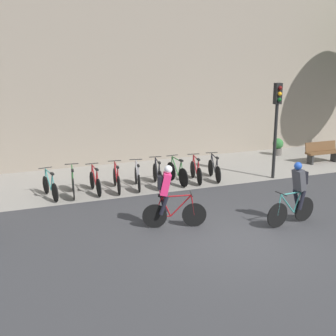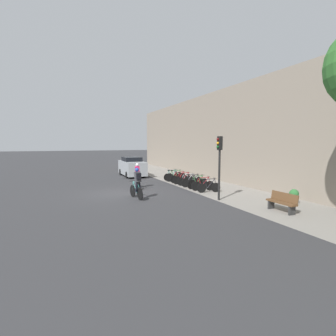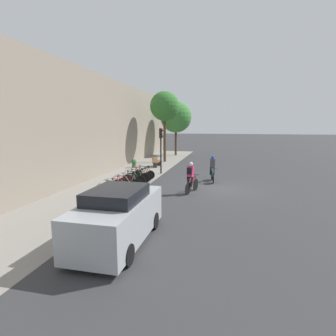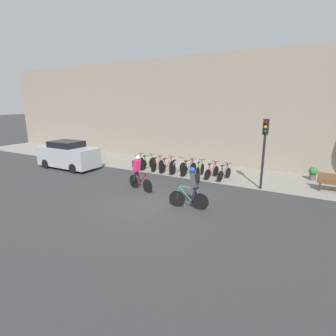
# 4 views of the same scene
# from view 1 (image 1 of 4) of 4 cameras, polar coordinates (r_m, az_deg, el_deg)

# --- Properties ---
(ground) EXTENTS (200.00, 200.00, 0.00)m
(ground) POSITION_cam_1_polar(r_m,az_deg,el_deg) (12.39, 8.76, -8.80)
(ground) COLOR #333335
(kerb_strip) EXTENTS (44.00, 4.50, 0.01)m
(kerb_strip) POSITION_cam_1_polar(r_m,az_deg,el_deg) (18.20, -1.76, -0.83)
(kerb_strip) COLOR gray
(kerb_strip) RESTS_ON ground
(building_facade) EXTENTS (44.00, 0.60, 7.62)m
(building_facade) POSITION_cam_1_polar(r_m,az_deg,el_deg) (19.97, -4.33, 11.63)
(building_facade) COLOR gray
(building_facade) RESTS_ON ground
(cyclist_pink) EXTENTS (1.73, 0.63, 1.78)m
(cyclist_pink) POSITION_cam_1_polar(r_m,az_deg,el_deg) (12.80, -0.00, -3.31)
(cyclist_pink) COLOR black
(cyclist_pink) RESTS_ON ground
(cyclist_grey) EXTENTS (1.71, 0.52, 1.80)m
(cyclist_grey) POSITION_cam_1_polar(r_m,az_deg,el_deg) (13.58, 15.40, -2.77)
(cyclist_grey) COLOR black
(cyclist_grey) RESTS_ON ground
(parked_bike_0) EXTENTS (0.46, 1.58, 0.94)m
(parked_bike_0) POSITION_cam_1_polar(r_m,az_deg,el_deg) (15.93, -14.17, -2.21)
(parked_bike_0) COLOR black
(parked_bike_0) RESTS_ON ground
(parked_bike_1) EXTENTS (0.46, 1.71, 0.99)m
(parked_bike_1) POSITION_cam_1_polar(r_m,az_deg,el_deg) (16.01, -11.51, -1.83)
(parked_bike_1) COLOR black
(parked_bike_1) RESTS_ON ground
(parked_bike_2) EXTENTS (0.46, 1.58, 0.94)m
(parked_bike_2) POSITION_cam_1_polar(r_m,az_deg,el_deg) (16.15, -8.86, -1.68)
(parked_bike_2) COLOR black
(parked_bike_2) RESTS_ON ground
(parked_bike_3) EXTENTS (0.46, 1.70, 0.96)m
(parked_bike_3) POSITION_cam_1_polar(r_m,az_deg,el_deg) (16.31, -6.28, -1.37)
(parked_bike_3) COLOR black
(parked_bike_3) RESTS_ON ground
(parked_bike_4) EXTENTS (0.49, 1.63, 0.94)m
(parked_bike_4) POSITION_cam_1_polar(r_m,az_deg,el_deg) (16.52, -3.75, -1.15)
(parked_bike_4) COLOR black
(parked_bike_4) RESTS_ON ground
(parked_bike_5) EXTENTS (0.46, 1.70, 0.97)m
(parked_bike_5) POSITION_cam_1_polar(r_m,az_deg,el_deg) (16.74, -1.28, -0.82)
(parked_bike_5) COLOR black
(parked_bike_5) RESTS_ON ground
(parked_bike_6) EXTENTS (0.46, 1.66, 0.98)m
(parked_bike_6) POSITION_cam_1_polar(r_m,az_deg,el_deg) (17.00, 1.12, -0.57)
(parked_bike_6) COLOR black
(parked_bike_6) RESTS_ON ground
(parked_bike_7) EXTENTS (0.46, 1.62, 0.95)m
(parked_bike_7) POSITION_cam_1_polar(r_m,az_deg,el_deg) (17.29, 3.43, -0.38)
(parked_bike_7) COLOR black
(parked_bike_7) RESTS_ON ground
(parked_bike_8) EXTENTS (0.46, 1.59, 0.95)m
(parked_bike_8) POSITION_cam_1_polar(r_m,az_deg,el_deg) (17.61, 5.67, -0.16)
(parked_bike_8) COLOR black
(parked_bike_8) RESTS_ON ground
(traffic_light_pole) EXTENTS (0.26, 0.30, 3.57)m
(traffic_light_pole) POSITION_cam_1_polar(r_m,az_deg,el_deg) (17.71, 13.12, 6.53)
(traffic_light_pole) COLOR black
(traffic_light_pole) RESTS_ON ground
(bench) EXTENTS (1.55, 0.44, 0.89)m
(bench) POSITION_cam_1_polar(r_m,az_deg,el_deg) (21.04, 18.26, 1.87)
(bench) COLOR brown
(bench) RESTS_ON ground
(potted_plant) EXTENTS (0.48, 0.48, 0.78)m
(potted_plant) POSITION_cam_1_polar(r_m,az_deg,el_deg) (21.91, 13.25, 2.65)
(potted_plant) COLOR #56514C
(potted_plant) RESTS_ON ground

